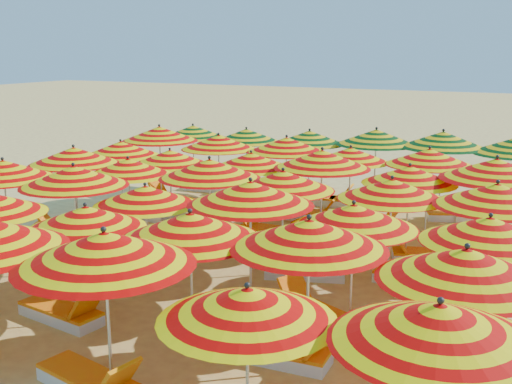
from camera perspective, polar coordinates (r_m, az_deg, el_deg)
ground at (r=14.64m, az=-0.87°, el=-6.51°), size 120.00×120.00×0.00m
umbrella_3 at (r=8.66m, az=-13.32°, el=-4.94°), size 3.18×3.18×2.57m
umbrella_4 at (r=7.44m, az=-0.78°, el=-9.97°), size 2.78×2.78×2.24m
umbrella_5 at (r=6.86m, az=15.96°, el=-11.20°), size 2.93×2.93×2.41m
umbrella_8 at (r=11.52m, az=-14.90°, el=-2.19°), size 2.31×2.31×2.21m
umbrella_9 at (r=10.04m, az=-5.87°, el=-3.06°), size 2.75×2.75×2.40m
umbrella_10 at (r=9.36m, az=4.73°, el=-3.76°), size 2.79×2.79×2.48m
umbrella_11 at (r=8.61m, az=18.16°, el=-6.19°), size 3.00×3.00×2.43m
umbrella_12 at (r=15.57m, az=-21.55°, el=1.86°), size 2.94×2.94×2.42m
umbrella_13 at (r=14.15m, az=-15.89°, el=1.37°), size 2.99×2.99×2.45m
umbrella_14 at (r=12.94m, az=-9.81°, el=-0.31°), size 2.70×2.70×2.22m
umbrella_15 at (r=11.78m, az=-0.50°, el=-0.11°), size 2.72×2.72×2.51m
umbrella_16 at (r=10.92m, az=8.65°, el=-2.15°), size 2.30×2.30×2.33m
umbrella_17 at (r=10.69m, az=20.05°, el=-3.19°), size 2.81×2.81×2.32m
umbrella_18 at (r=16.95m, az=-15.89°, el=3.12°), size 2.95×2.95×2.42m
umbrella_19 at (r=15.90m, az=-11.30°, el=2.20°), size 2.78×2.78×2.25m
umbrella_20 at (r=14.43m, az=-4.15°, el=2.07°), size 2.54×2.54×2.46m
umbrella_21 at (r=13.59m, az=2.41°, el=1.02°), size 2.87×2.87×2.35m
umbrella_22 at (r=13.15m, az=11.97°, el=0.26°), size 2.45×2.45×2.33m
umbrella_23 at (r=12.64m, az=20.62°, el=-0.27°), size 3.07×3.07×2.46m
umbrella_24 at (r=18.58m, az=-11.93°, el=3.80°), size 2.80×2.80×2.29m
umbrella_25 at (r=17.32m, az=-7.66°, el=3.07°), size 2.76×2.76×2.21m
umbrella_26 at (r=16.41m, az=-0.44°, el=2.81°), size 2.80×2.80×2.26m
umbrella_27 at (r=15.52m, az=5.89°, el=2.92°), size 2.74×2.74×2.49m
umbrella_28 at (r=14.87m, az=13.50°, el=1.49°), size 2.33×2.33×2.29m
umbrella_29 at (r=14.78m, az=20.59°, el=1.92°), size 3.06×3.06×2.57m
umbrella_30 at (r=20.07m, az=-8.58°, el=5.14°), size 2.83×2.83×2.51m
umbrella_31 at (r=19.03m, az=-3.35°, el=4.44°), size 2.44×2.44×2.36m
umbrella_32 at (r=18.13m, az=2.73°, el=4.20°), size 2.68×2.68×2.42m
umbrella_33 at (r=17.55m, az=8.41°, el=3.29°), size 2.53×2.53×2.25m
umbrella_34 at (r=16.94m, az=15.15°, el=3.02°), size 2.78×2.78×2.38m
umbrella_36 at (r=21.90m, az=-5.62°, el=5.38°), size 2.86×2.86×2.30m
umbrella_37 at (r=20.74m, az=-0.87°, el=5.06°), size 2.64×2.64×2.32m
umbrella_38 at (r=20.05m, az=4.77°, el=4.86°), size 2.73×2.73×2.36m
umbrella_39 at (r=19.32m, az=10.64°, el=4.82°), size 2.93×2.93×2.53m
umbrella_40 at (r=18.97m, az=16.28°, el=4.50°), size 2.58×2.58×2.57m
lounger_2 at (r=9.88m, az=-14.52°, el=-16.01°), size 1.81×0.92×0.69m
lounger_4 at (r=12.28m, az=-16.83°, el=-10.24°), size 1.80×0.83×0.69m
lounger_5 at (r=10.39m, az=2.08°, el=-14.07°), size 1.76×0.66×0.69m
lounger_7 at (r=11.75m, az=5.57°, el=-10.79°), size 1.82×1.26×0.69m
lounger_8 at (r=11.46m, az=16.82°, el=-11.95°), size 1.80×0.81×0.69m
lounger_9 at (r=17.91m, az=-16.51°, el=-2.91°), size 1.82×1.25×0.69m
lounger_10 at (r=16.78m, az=-12.41°, el=-3.73°), size 1.82×0.93×0.69m
lounger_11 at (r=13.88m, az=4.59°, el=-6.99°), size 1.83×1.09×0.69m
lounger_12 at (r=13.69m, az=14.20°, el=-7.64°), size 1.81×0.88×0.69m
lounger_13 at (r=13.20m, az=17.29°, el=-8.62°), size 1.82×0.99×0.69m
lounger_14 at (r=18.75m, az=-9.86°, el=-1.86°), size 1.75×0.65×0.69m
lounger_15 at (r=16.68m, az=1.22°, el=-3.52°), size 1.75×0.64×0.69m
lounger_16 at (r=16.02m, az=3.83°, el=-4.24°), size 1.76×0.66×0.69m
lounger_17 at (r=15.34m, az=15.07°, el=-5.45°), size 1.83×1.11×0.69m
lounger_19 at (r=20.12m, az=-7.31°, el=-0.76°), size 1.79×0.81×0.69m
lounger_20 at (r=18.42m, az=4.54°, el=-1.97°), size 1.80×0.81×0.69m
lounger_21 at (r=17.62m, az=9.90°, el=-2.81°), size 1.83×1.04×0.69m
lounger_22 at (r=22.00m, az=-4.05°, el=0.49°), size 1.77×0.69×0.69m
lounger_23 at (r=20.16m, az=6.20°, el=-0.71°), size 1.78×0.74×0.69m
lounger_24 at (r=20.00m, az=9.13°, el=-0.91°), size 1.82×0.95×0.69m
lounger_25 at (r=19.18m, az=17.57°, el=-1.95°), size 1.82×1.19×0.69m
lounger_26 at (r=19.01m, az=20.11°, el=-2.27°), size 1.77×0.72×0.69m
beachgoer_a at (r=15.47m, az=-4.57°, el=-3.02°), size 0.55×0.49×1.26m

